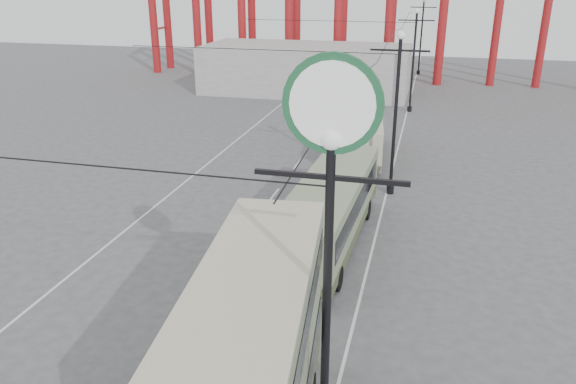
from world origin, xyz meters
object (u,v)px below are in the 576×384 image
(single_decker_green, at_px, (330,209))
(single_decker_cream, at_px, (364,134))
(double_decker_bus, at_px, (248,381))
(lamp_post_near, at_px, (330,198))
(pedestrian, at_px, (310,212))

(single_decker_green, bearing_deg, single_decker_cream, 93.14)
(double_decker_bus, bearing_deg, single_decker_cream, 85.00)
(lamp_post_near, bearing_deg, double_decker_bus, -166.24)
(single_decker_cream, distance_m, pedestrian, 12.48)
(double_decker_bus, distance_m, single_decker_green, 13.88)
(lamp_post_near, xyz_separation_m, single_decker_green, (-2.26, 13.38, -5.98))
(pedestrian, bearing_deg, double_decker_bus, 74.58)
(pedestrian, bearing_deg, single_decker_green, 105.37)
(lamp_post_near, height_order, single_decker_cream, lamp_post_near)
(single_decker_green, bearing_deg, double_decker_bus, -85.64)
(lamp_post_near, bearing_deg, single_decker_cream, 95.13)
(lamp_post_near, relative_size, double_decker_bus, 1.00)
(lamp_post_near, height_order, double_decker_bus, lamp_post_near)
(single_decker_cream, bearing_deg, lamp_post_near, -91.21)
(lamp_post_near, bearing_deg, pedestrian, 103.42)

